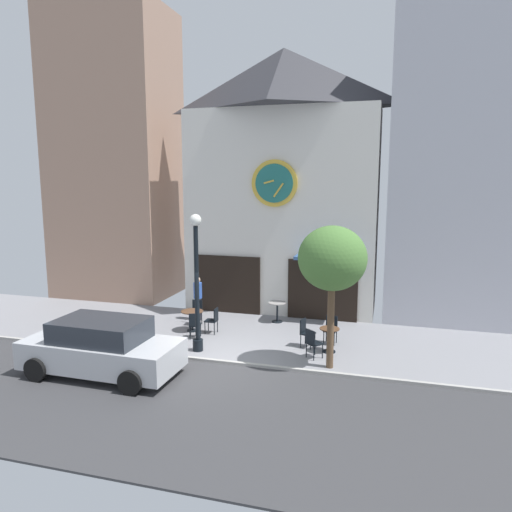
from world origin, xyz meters
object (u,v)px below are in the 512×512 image
(cafe_table_center_left, at_px, (192,316))
(cafe_chair_facing_wall, at_px, (196,310))
(cafe_table_center, at_px, (277,309))
(cafe_chair_under_awning, at_px, (306,331))
(street_tree, at_px, (332,259))
(pedestrian_blue, at_px, (198,298))
(street_lamp, at_px, (197,283))
(cafe_table_near_door, at_px, (329,336))
(cafe_chair_corner, at_px, (331,327))
(cafe_chair_near_lamp, at_px, (312,341))
(parked_car_silver, at_px, (102,348))
(cafe_chair_outer, at_px, (213,319))
(cafe_chair_by_entrance, at_px, (195,324))

(cafe_table_center_left, relative_size, cafe_chair_facing_wall, 0.87)
(cafe_table_center, distance_m, cafe_chair_under_awning, 2.80)
(street_tree, bearing_deg, cafe_chair_under_awning, 122.61)
(cafe_table_center_left, bearing_deg, pedestrian_blue, 103.87)
(street_lamp, height_order, street_tree, street_lamp)
(cafe_table_near_door, bearing_deg, cafe_chair_corner, 93.71)
(pedestrian_blue, bearing_deg, street_lamp, -67.54)
(cafe_chair_near_lamp, xyz_separation_m, parked_car_silver, (-5.36, -2.73, 0.23))
(pedestrian_blue, bearing_deg, cafe_chair_facing_wall, -73.57)
(cafe_table_center_left, xyz_separation_m, cafe_chair_outer, (0.82, -0.06, -0.01))
(cafe_chair_under_awning, relative_size, cafe_chair_by_entrance, 1.00)
(cafe_chair_facing_wall, xyz_separation_m, pedestrian_blue, (-0.16, 0.53, 0.33))
(parked_car_silver, bearing_deg, cafe_chair_corner, 36.54)
(cafe_chair_outer, xyz_separation_m, cafe_chair_near_lamp, (3.68, -1.40, 0.00))
(street_lamp, bearing_deg, cafe_table_center_left, 118.16)
(street_lamp, relative_size, cafe_table_center, 5.67)
(street_lamp, distance_m, pedestrian_blue, 3.58)
(cafe_chair_corner, relative_size, parked_car_silver, 0.21)
(cafe_table_center_left, height_order, cafe_chair_near_lamp, cafe_chair_near_lamp)
(cafe_chair_outer, relative_size, pedestrian_blue, 0.54)
(cafe_table_center, distance_m, parked_car_silver, 6.99)
(street_tree, xyz_separation_m, cafe_table_center_left, (-5.09, 2.02, -2.59))
(cafe_table_center, height_order, pedestrian_blue, pedestrian_blue)
(cafe_chair_outer, bearing_deg, cafe_chair_corner, 1.59)
(cafe_chair_by_entrance, height_order, parked_car_silver, parked_car_silver)
(cafe_table_near_door, height_order, cafe_chair_near_lamp, cafe_chair_near_lamp)
(street_lamp, relative_size, cafe_chair_under_awning, 4.75)
(cafe_chair_facing_wall, xyz_separation_m, cafe_chair_outer, (0.98, -0.83, 0.00))
(pedestrian_blue, bearing_deg, cafe_chair_outer, -50.01)
(street_tree, relative_size, cafe_chair_facing_wall, 4.51)
(cafe_chair_under_awning, height_order, cafe_chair_by_entrance, same)
(cafe_chair_outer, distance_m, cafe_chair_near_lamp, 3.94)
(street_tree, height_order, cafe_table_center_left, street_tree)
(cafe_chair_near_lamp, bearing_deg, cafe_chair_under_awning, 111.40)
(cafe_chair_by_entrance, distance_m, pedestrian_blue, 2.22)
(cafe_chair_near_lamp, relative_size, pedestrian_blue, 0.54)
(cafe_chair_corner, relative_size, cafe_chair_by_entrance, 1.00)
(pedestrian_blue, bearing_deg, street_tree, -31.50)
(cafe_chair_by_entrance, bearing_deg, cafe_chair_corner, 10.43)
(cafe_chair_corner, distance_m, cafe_chair_outer, 4.05)
(cafe_table_near_door, distance_m, parked_car_silver, 6.71)
(cafe_chair_near_lamp, xyz_separation_m, cafe_chair_under_awning, (-0.37, 0.95, 0.00))
(street_lamp, distance_m, cafe_table_center, 4.34)
(cafe_table_near_door, distance_m, cafe_chair_by_entrance, 4.49)
(cafe_table_center_left, bearing_deg, cafe_chair_outer, -4.08)
(street_tree, xyz_separation_m, cafe_chair_under_awning, (-0.96, 1.50, -2.60))
(street_lamp, bearing_deg, cafe_chair_outer, 94.45)
(cafe_chair_under_awning, bearing_deg, cafe_chair_near_lamp, -68.60)
(cafe_table_center_left, relative_size, parked_car_silver, 0.18)
(cafe_table_near_door, bearing_deg, cafe_chair_by_entrance, 179.70)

